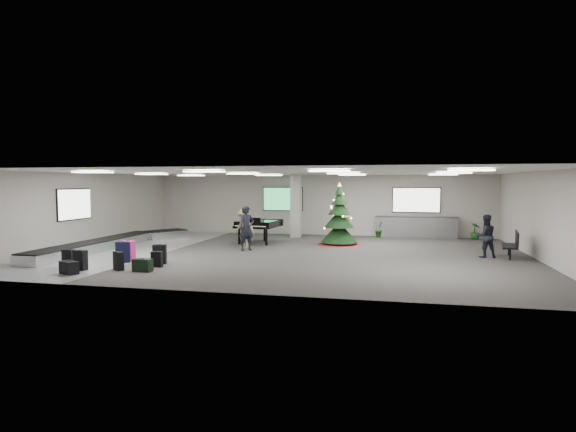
% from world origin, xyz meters
% --- Properties ---
extents(ground, '(18.00, 18.00, 0.00)m').
position_xyz_m(ground, '(0.00, 0.00, 0.00)').
color(ground, '#32302D').
rests_on(ground, ground).
extents(room_envelope, '(18.02, 14.02, 3.21)m').
position_xyz_m(room_envelope, '(-0.38, 0.67, 2.33)').
color(room_envelope, '#B3ABA4').
rests_on(room_envelope, ground).
extents(baggage_carousel, '(2.28, 9.71, 0.43)m').
position_xyz_m(baggage_carousel, '(-7.84, -0.08, 0.21)').
color(baggage_carousel, silver).
rests_on(baggage_carousel, ground).
extents(service_counter, '(4.05, 0.65, 1.08)m').
position_xyz_m(service_counter, '(5.00, 6.65, 0.55)').
color(service_counter, silver).
rests_on(service_counter, ground).
extents(suitcase_0, '(0.44, 0.28, 0.66)m').
position_xyz_m(suitcase_0, '(-5.83, -5.02, 0.32)').
color(suitcase_0, black).
rests_on(suitcase_0, ground).
extents(suitcase_1, '(0.43, 0.37, 0.61)m').
position_xyz_m(suitcase_1, '(-4.67, -4.71, 0.30)').
color(suitcase_1, black).
rests_on(suitcase_1, ground).
extents(pink_suitcase, '(0.51, 0.35, 0.76)m').
position_xyz_m(pink_suitcase, '(-5.26, -3.17, 0.37)').
color(pink_suitcase, '#F82083').
rests_on(pink_suitcase, ground).
extents(suitcase_3, '(0.49, 0.35, 0.68)m').
position_xyz_m(suitcase_3, '(-3.95, -3.34, 0.33)').
color(suitcase_3, black).
rests_on(suitcase_3, ground).
extents(navy_suitcase, '(0.54, 0.43, 0.75)m').
position_xyz_m(navy_suitcase, '(-5.31, -3.39, 0.37)').
color(navy_suitcase, black).
rests_on(navy_suitcase, ground).
extents(suitcase_5, '(0.42, 0.25, 0.62)m').
position_xyz_m(suitcase_5, '(-6.51, -4.67, 0.30)').
color(suitcase_5, black).
rests_on(suitcase_5, ground).
extents(green_duffel, '(0.61, 0.34, 0.42)m').
position_xyz_m(green_duffel, '(-3.80, -4.76, 0.20)').
color(green_duffel, black).
rests_on(green_duffel, ground).
extents(suitcase_7, '(0.37, 0.21, 0.54)m').
position_xyz_m(suitcase_7, '(-3.74, -3.94, 0.26)').
color(suitcase_7, black).
rests_on(suitcase_7, ground).
extents(suitcase_8, '(0.47, 0.33, 0.66)m').
position_xyz_m(suitcase_8, '(-5.81, -2.46, 0.32)').
color(suitcase_8, black).
rests_on(suitcase_8, ground).
extents(black_duffel, '(0.69, 0.56, 0.42)m').
position_xyz_m(black_duffel, '(-5.76, -5.67, 0.20)').
color(black_duffel, black).
rests_on(black_duffel, ground).
extents(christmas_tree, '(1.97, 1.97, 2.81)m').
position_xyz_m(christmas_tree, '(1.50, 3.15, 0.96)').
color(christmas_tree, maroon).
rests_on(christmas_tree, ground).
extents(grand_piano, '(1.85, 2.29, 1.23)m').
position_xyz_m(grand_piano, '(-2.21, 2.85, 0.88)').
color(grand_piano, black).
rests_on(grand_piano, ground).
extents(bench, '(0.80, 1.64, 1.00)m').
position_xyz_m(bench, '(8.22, 0.66, 0.56)').
color(bench, black).
rests_on(bench, ground).
extents(traveler_a, '(0.79, 0.79, 1.84)m').
position_xyz_m(traveler_a, '(-2.00, 0.41, 0.92)').
color(traveler_a, black).
rests_on(traveler_a, ground).
extents(traveler_b, '(1.23, 0.97, 1.68)m').
position_xyz_m(traveler_b, '(-2.33, 1.13, 0.84)').
color(traveler_b, olive).
rests_on(traveler_b, ground).
extents(traveler_bench, '(0.88, 0.74, 1.60)m').
position_xyz_m(traveler_bench, '(7.24, 0.56, 0.80)').
color(traveler_bench, black).
rests_on(traveler_bench, ground).
extents(potted_plant_left, '(0.58, 0.57, 0.82)m').
position_xyz_m(potted_plant_left, '(3.18, 6.42, 0.41)').
color(potted_plant_left, '#184014').
rests_on(potted_plant_left, ground).
extents(potted_plant_right, '(0.64, 0.64, 0.83)m').
position_xyz_m(potted_plant_right, '(7.81, 6.50, 0.41)').
color(potted_plant_right, '#184014').
rests_on(potted_plant_right, ground).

